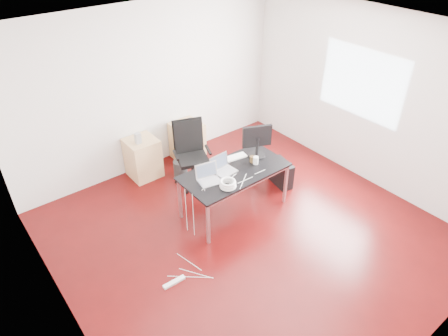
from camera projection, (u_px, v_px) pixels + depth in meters
room_shell at (253, 150)px, 5.02m from camera, size 5.00×5.00×5.00m
desk at (235, 173)px, 5.86m from camera, size 1.60×0.80×0.73m
office_chair at (191, 151)px, 6.53m from camera, size 0.61×0.63×1.08m
filing_cabinet_left at (143, 158)px, 6.81m from camera, size 0.50×0.50×0.70m
filing_cabinet_right at (187, 141)px, 7.28m from camera, size 0.50×0.50×0.70m
pc_tower at (281, 173)px, 6.66m from camera, size 0.28×0.48×0.44m
wastebasket at (180, 168)px, 6.93m from camera, size 0.25×0.25×0.28m
power_strip at (174, 282)px, 5.03m from camera, size 0.30×0.07×0.04m
laptop_left at (209, 177)px, 5.60m from camera, size 0.37×0.32×0.23m
laptop_right at (223, 168)px, 5.78m from camera, size 0.35×0.28×0.23m
monitor at (257, 139)px, 6.01m from camera, size 0.43×0.26×0.51m
keyboard at (233, 158)px, 6.09m from camera, size 0.46×0.21×0.02m
cup_white at (256, 160)px, 5.94m from camera, size 0.10×0.10×0.12m
cup_brown at (252, 159)px, 5.99m from camera, size 0.10×0.10×0.10m
cable_coil at (228, 184)px, 5.47m from camera, size 0.24×0.24×0.11m
power_adapter at (231, 182)px, 5.58m from camera, size 0.09×0.09×0.03m
speaker at (138, 138)px, 6.49m from camera, size 0.09×0.08×0.18m
navy_garment at (187, 124)px, 6.99m from camera, size 0.34×0.29×0.09m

